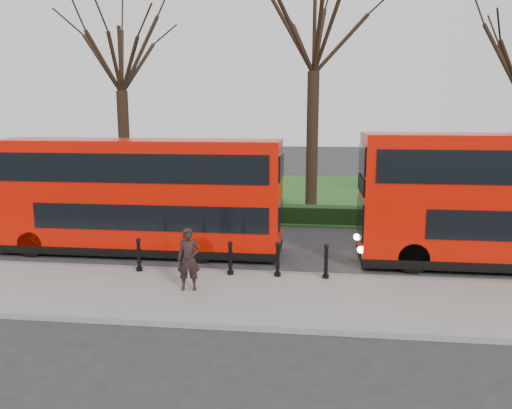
# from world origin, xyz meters

# --- Properties ---
(ground) EXTENTS (120.00, 120.00, 0.00)m
(ground) POSITION_xyz_m (0.00, 0.00, 0.00)
(ground) COLOR #28282B
(ground) RESTS_ON ground
(pavement) EXTENTS (60.00, 4.00, 0.15)m
(pavement) POSITION_xyz_m (0.00, -3.00, 0.07)
(pavement) COLOR gray
(pavement) RESTS_ON ground
(kerb) EXTENTS (60.00, 0.25, 0.16)m
(kerb) POSITION_xyz_m (0.00, -1.00, 0.07)
(kerb) COLOR slate
(kerb) RESTS_ON ground
(grass_verge) EXTENTS (60.00, 18.00, 0.06)m
(grass_verge) POSITION_xyz_m (0.00, 15.00, 0.03)
(grass_verge) COLOR #21521B
(grass_verge) RESTS_ON ground
(hedge) EXTENTS (60.00, 0.90, 0.80)m
(hedge) POSITION_xyz_m (0.00, 6.80, 0.40)
(hedge) COLOR black
(hedge) RESTS_ON ground
(yellow_line_outer) EXTENTS (60.00, 0.10, 0.01)m
(yellow_line_outer) POSITION_xyz_m (0.00, -0.70, 0.01)
(yellow_line_outer) COLOR yellow
(yellow_line_outer) RESTS_ON ground
(yellow_line_inner) EXTENTS (60.00, 0.10, 0.01)m
(yellow_line_inner) POSITION_xyz_m (0.00, -0.50, 0.01)
(yellow_line_inner) COLOR yellow
(yellow_line_inner) RESTS_ON ground
(tree_left) EXTENTS (7.17, 7.17, 11.20)m
(tree_left) POSITION_xyz_m (-8.00, 10.00, 8.14)
(tree_left) COLOR black
(tree_left) RESTS_ON ground
(tree_mid) EXTENTS (8.22, 8.22, 12.84)m
(tree_mid) POSITION_xyz_m (2.00, 10.00, 9.34)
(tree_mid) COLOR black
(tree_mid) RESTS_ON ground
(bollard_row) EXTENTS (5.94, 0.15, 1.00)m
(bollard_row) POSITION_xyz_m (-0.32, -1.35, 0.65)
(bollard_row) COLOR black
(bollard_row) RESTS_ON pavement
(bus_lead) EXTENTS (10.29, 2.36, 4.09)m
(bus_lead) POSITION_xyz_m (-4.11, 1.24, 2.06)
(bus_lead) COLOR red
(bus_lead) RESTS_ON ground
(pedestrian) EXTENTS (0.69, 0.50, 1.76)m
(pedestrian) POSITION_xyz_m (-1.24, -2.81, 1.03)
(pedestrian) COLOR black
(pedestrian) RESTS_ON pavement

